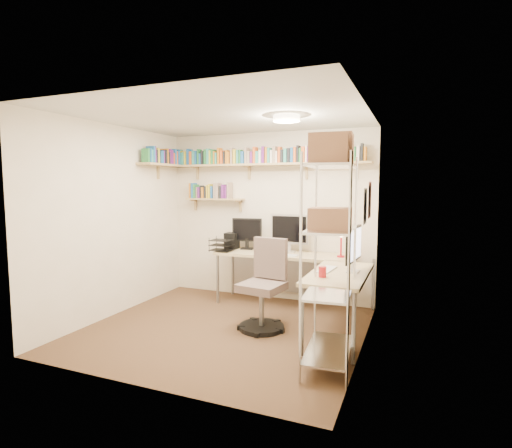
# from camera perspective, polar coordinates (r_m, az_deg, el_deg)

# --- Properties ---
(ground) EXTENTS (3.20, 3.20, 0.00)m
(ground) POSITION_cam_1_polar(r_m,az_deg,el_deg) (4.96, -4.56, -14.71)
(ground) COLOR #422F1C
(ground) RESTS_ON ground
(room_shell) EXTENTS (3.24, 3.04, 2.52)m
(room_shell) POSITION_cam_1_polar(r_m,az_deg,el_deg) (4.66, -4.65, 3.47)
(room_shell) COLOR beige
(room_shell) RESTS_ON ground
(wall_shelves) EXTENTS (3.12, 1.09, 0.80)m
(wall_shelves) POSITION_cam_1_polar(r_m,az_deg,el_deg) (6.02, -2.83, 8.53)
(wall_shelves) COLOR tan
(wall_shelves) RESTS_ON ground
(corner_desk) EXTENTS (2.31, 1.92, 1.30)m
(corner_desk) POSITION_cam_1_polar(r_m,az_deg,el_deg) (5.42, 4.50, -4.78)
(corner_desk) COLOR tan
(corner_desk) RESTS_ON ground
(office_chair) EXTENTS (0.57, 0.58, 1.08)m
(office_chair) POSITION_cam_1_polar(r_m,az_deg,el_deg) (4.85, 1.18, -9.55)
(office_chair) COLOR black
(office_chair) RESTS_ON ground
(wire_rack) EXTENTS (0.50, 0.90, 2.20)m
(wire_rack) POSITION_cam_1_polar(r_m,az_deg,el_deg) (3.74, 10.72, 4.26)
(wire_rack) COLOR silver
(wire_rack) RESTS_ON ground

